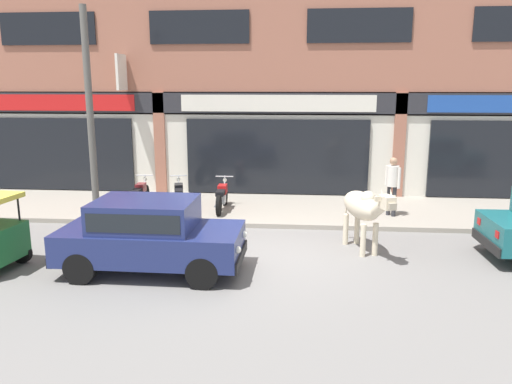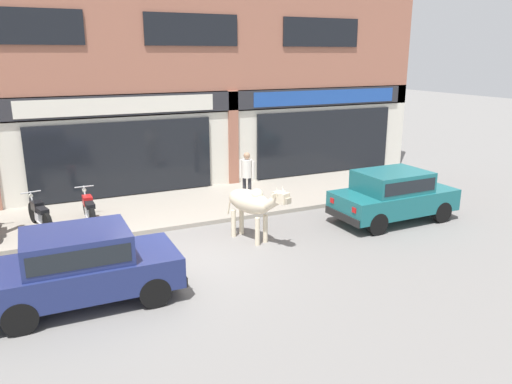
{
  "view_description": "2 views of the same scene",
  "coord_description": "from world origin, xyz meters",
  "px_view_note": "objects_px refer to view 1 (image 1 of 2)",
  "views": [
    {
      "loc": [
        0.75,
        -10.11,
        3.62
      ],
      "look_at": [
        -0.24,
        1.0,
        1.22
      ],
      "focal_mm": 35.0,
      "sensor_mm": 36.0,
      "label": 1
    },
    {
      "loc": [
        -2.89,
        -10.26,
        4.61
      ],
      "look_at": [
        2.44,
        1.0,
        1.16
      ],
      "focal_mm": 35.0,
      "sensor_mm": 36.0,
      "label": 2
    }
  ],
  "objects_px": {
    "motorcycle_1": "(179,196)",
    "pedestrian": "(393,180)",
    "motorcycle_0": "(140,195)",
    "car_0": "(149,232)",
    "motorcycle_2": "(222,197)",
    "cow": "(363,207)",
    "utility_pole": "(90,115)"
  },
  "relations": [
    {
      "from": "pedestrian",
      "to": "car_0",
      "type": "bearing_deg",
      "value": -140.97
    },
    {
      "from": "motorcycle_1",
      "to": "utility_pole",
      "type": "bearing_deg",
      "value": -151.14
    },
    {
      "from": "utility_pole",
      "to": "car_0",
      "type": "bearing_deg",
      "value": -54.14
    },
    {
      "from": "car_0",
      "to": "motorcycle_0",
      "type": "relative_size",
      "value": 2.01
    },
    {
      "from": "pedestrian",
      "to": "motorcycle_1",
      "type": "bearing_deg",
      "value": 177.56
    },
    {
      "from": "motorcycle_0",
      "to": "utility_pole",
      "type": "bearing_deg",
      "value": -129.33
    },
    {
      "from": "pedestrian",
      "to": "motorcycle_0",
      "type": "bearing_deg",
      "value": 178.36
    },
    {
      "from": "motorcycle_0",
      "to": "motorcycle_2",
      "type": "distance_m",
      "value": 2.39
    },
    {
      "from": "cow",
      "to": "motorcycle_2",
      "type": "height_order",
      "value": "cow"
    },
    {
      "from": "cow",
      "to": "motorcycle_0",
      "type": "height_order",
      "value": "cow"
    },
    {
      "from": "cow",
      "to": "car_0",
      "type": "bearing_deg",
      "value": -159.07
    },
    {
      "from": "motorcycle_1",
      "to": "pedestrian",
      "type": "bearing_deg",
      "value": -2.44
    },
    {
      "from": "cow",
      "to": "car_0",
      "type": "xyz_separation_m",
      "value": [
        -4.29,
        -1.64,
        -0.19
      ]
    },
    {
      "from": "motorcycle_0",
      "to": "pedestrian",
      "type": "height_order",
      "value": "pedestrian"
    },
    {
      "from": "motorcycle_0",
      "to": "motorcycle_2",
      "type": "height_order",
      "value": "same"
    },
    {
      "from": "motorcycle_1",
      "to": "motorcycle_0",
      "type": "bearing_deg",
      "value": -177.47
    },
    {
      "from": "motorcycle_2",
      "to": "motorcycle_1",
      "type": "bearing_deg",
      "value": 178.86
    },
    {
      "from": "car_0",
      "to": "motorcycle_1",
      "type": "xyz_separation_m",
      "value": [
        -0.55,
        4.62,
        -0.31
      ]
    },
    {
      "from": "motorcycle_1",
      "to": "pedestrian",
      "type": "xyz_separation_m",
      "value": [
        5.94,
        -0.25,
        0.6
      ]
    },
    {
      "from": "motorcycle_0",
      "to": "utility_pole",
      "type": "xyz_separation_m",
      "value": [
        -0.86,
        -1.05,
        2.34
      ]
    },
    {
      "from": "motorcycle_1",
      "to": "utility_pole",
      "type": "distance_m",
      "value": 3.27
    },
    {
      "from": "car_0",
      "to": "pedestrian",
      "type": "bearing_deg",
      "value": 39.03
    },
    {
      "from": "motorcycle_0",
      "to": "pedestrian",
      "type": "relative_size",
      "value": 1.13
    },
    {
      "from": "motorcycle_2",
      "to": "utility_pole",
      "type": "bearing_deg",
      "value": -161.68
    },
    {
      "from": "motorcycle_2",
      "to": "pedestrian",
      "type": "distance_m",
      "value": 4.73
    },
    {
      "from": "car_0",
      "to": "pedestrian",
      "type": "xyz_separation_m",
      "value": [
        5.39,
        4.37,
        0.29
      ]
    },
    {
      "from": "motorcycle_0",
      "to": "car_0",
      "type": "bearing_deg",
      "value": -69.76
    },
    {
      "from": "cow",
      "to": "pedestrian",
      "type": "xyz_separation_m",
      "value": [
        1.1,
        2.73,
        0.1
      ]
    },
    {
      "from": "cow",
      "to": "pedestrian",
      "type": "distance_m",
      "value": 2.94
    },
    {
      "from": "car_0",
      "to": "motorcycle_2",
      "type": "xyz_separation_m",
      "value": [
        0.7,
        4.6,
        -0.31
      ]
    },
    {
      "from": "car_0",
      "to": "motorcycle_0",
      "type": "bearing_deg",
      "value": 110.24
    },
    {
      "from": "utility_pole",
      "to": "motorcycle_1",
      "type": "bearing_deg",
      "value": 28.86
    }
  ]
}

